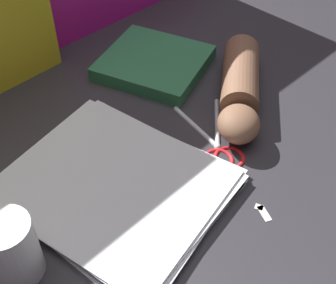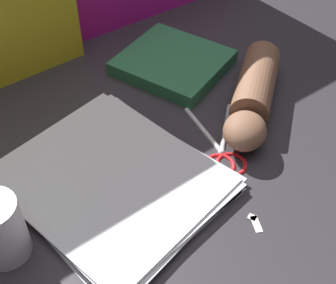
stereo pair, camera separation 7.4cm
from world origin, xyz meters
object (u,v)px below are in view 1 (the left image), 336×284
(paper_stack, at_px, (115,185))
(book_closed, at_px, (154,63))
(mug, at_px, (11,249))
(scissors, at_px, (218,145))
(hand_forearm, at_px, (240,88))

(paper_stack, xyz_separation_m, book_closed, (0.30, 0.15, 0.01))
(book_closed, bearing_deg, mug, -164.25)
(scissors, bearing_deg, paper_stack, 154.86)
(scissors, distance_m, mug, 0.38)
(scissors, bearing_deg, mug, 165.45)
(book_closed, relative_size, scissors, 1.27)
(book_closed, height_order, mug, mug)
(book_closed, relative_size, hand_forearm, 0.85)
(paper_stack, bearing_deg, mug, 176.52)
(hand_forearm, bearing_deg, book_closed, 92.45)
(book_closed, height_order, scissors, book_closed)
(paper_stack, height_order, hand_forearm, hand_forearm)
(hand_forearm, bearing_deg, mug, 172.86)
(book_closed, bearing_deg, scissors, -117.19)
(paper_stack, xyz_separation_m, scissors, (0.18, -0.08, -0.00))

